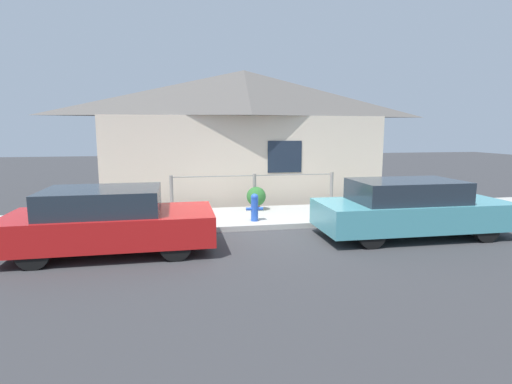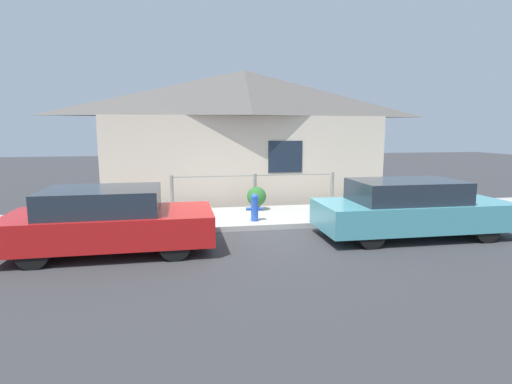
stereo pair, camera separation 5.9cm
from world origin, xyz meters
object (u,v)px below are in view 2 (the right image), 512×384
object	(u,v)px
car_right	(410,208)
potted_plant_corner	(375,197)
potted_plant_near_hydrant	(257,197)
car_left	(110,220)
potted_plant_by_fence	(121,204)
fire_hydrant	(255,207)

from	to	relation	value
car_right	potted_plant_corner	distance (m)	2.59
car_right	potted_plant_near_hydrant	size ratio (longest dim) A/B	6.40
potted_plant_corner	car_left	bearing A→B (deg)	-159.80
car_left	potted_plant_by_fence	distance (m)	2.68
car_left	potted_plant_near_hydrant	world-z (taller)	car_left
fire_hydrant	potted_plant_corner	xyz separation A→B (m)	(3.72, 0.92, -0.00)
potted_plant_by_fence	car_right	bearing A→B (deg)	-21.79
potted_plant_by_fence	potted_plant_corner	bearing A→B (deg)	-0.97
car_left	car_right	world-z (taller)	car_right
fire_hydrant	potted_plant_by_fence	bearing A→B (deg)	162.86
car_right	potted_plant_by_fence	distance (m)	7.19
fire_hydrant	potted_plant_near_hydrant	bearing A→B (deg)	77.63
car_right	car_left	bearing A→B (deg)	-179.61
car_left	fire_hydrant	distance (m)	3.59
car_left	potted_plant_by_fence	world-z (taller)	car_left
car_right	potted_plant_corner	world-z (taller)	car_right
potted_plant_by_fence	potted_plant_corner	world-z (taller)	potted_plant_corner
car_right	potted_plant_by_fence	size ratio (longest dim) A/B	6.46
car_left	potted_plant_corner	world-z (taller)	car_left
fire_hydrant	potted_plant_corner	bearing A→B (deg)	13.91
car_right	potted_plant_corner	xyz separation A→B (m)	(0.44, 2.55, -0.16)
potted_plant_near_hydrant	car_left	bearing A→B (deg)	-139.54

